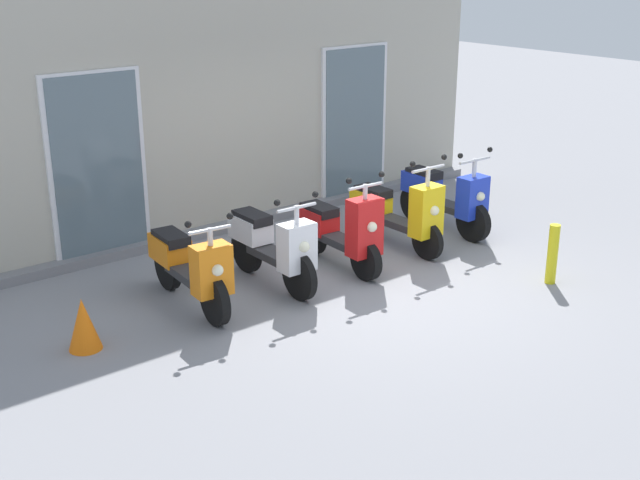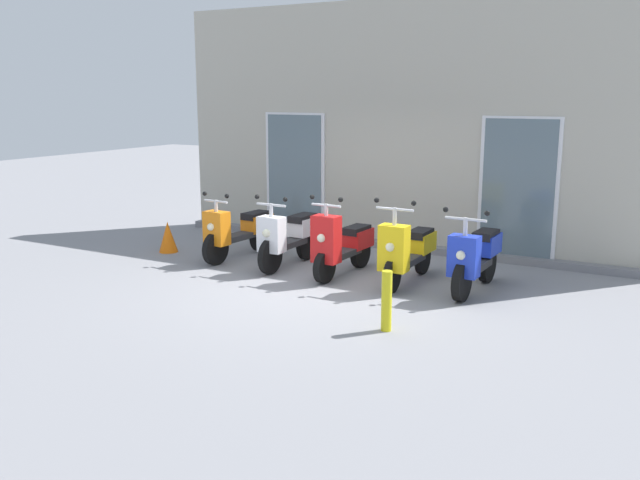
# 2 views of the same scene
# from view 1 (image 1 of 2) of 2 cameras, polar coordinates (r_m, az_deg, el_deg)

# --- Properties ---
(ground_plane) EXTENTS (40.00, 40.00, 0.00)m
(ground_plane) POSITION_cam_1_polar(r_m,az_deg,el_deg) (9.44, 4.30, -3.14)
(ground_plane) COLOR gray
(storefront_facade) EXTENTS (8.58, 0.50, 4.18)m
(storefront_facade) POSITION_cam_1_polar(r_m,az_deg,el_deg) (11.15, -6.14, 11.15)
(storefront_facade) COLOR #B2AD9E
(storefront_facade) RESTS_ON ground_plane
(scooter_orange) EXTENTS (0.53, 1.66, 1.14)m
(scooter_orange) POSITION_cam_1_polar(r_m,az_deg,el_deg) (8.84, -8.99, -1.76)
(scooter_orange) COLOR black
(scooter_orange) RESTS_ON ground_plane
(scooter_white) EXTENTS (0.57, 1.59, 1.17)m
(scooter_white) POSITION_cam_1_polar(r_m,az_deg,el_deg) (9.27, -3.33, -0.30)
(scooter_white) COLOR black
(scooter_white) RESTS_ON ground_plane
(scooter_red) EXTENTS (0.54, 1.52, 1.25)m
(scooter_red) POSITION_cam_1_polar(r_m,az_deg,el_deg) (9.78, 1.43, 0.70)
(scooter_red) COLOR black
(scooter_red) RESTS_ON ground_plane
(scooter_yellow) EXTENTS (0.60, 1.61, 1.27)m
(scooter_yellow) POSITION_cam_1_polar(r_m,az_deg,el_deg) (10.47, 5.38, 1.98)
(scooter_yellow) COLOR black
(scooter_yellow) RESTS_ON ground_plane
(scooter_blue) EXTENTS (0.62, 1.60, 1.21)m
(scooter_blue) POSITION_cam_1_polar(r_m,az_deg,el_deg) (11.19, 8.60, 2.95)
(scooter_blue) COLOR black
(scooter_blue) RESTS_ON ground_plane
(traffic_cone) EXTENTS (0.32, 0.32, 0.52)m
(traffic_cone) POSITION_cam_1_polar(r_m,az_deg,el_deg) (8.19, -15.98, -5.59)
(traffic_cone) COLOR orange
(traffic_cone) RESTS_ON ground_plane
(curb_bollard) EXTENTS (0.12, 0.12, 0.70)m
(curb_bollard) POSITION_cam_1_polar(r_m,az_deg,el_deg) (9.73, 15.73, -0.94)
(curb_bollard) COLOR yellow
(curb_bollard) RESTS_ON ground_plane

